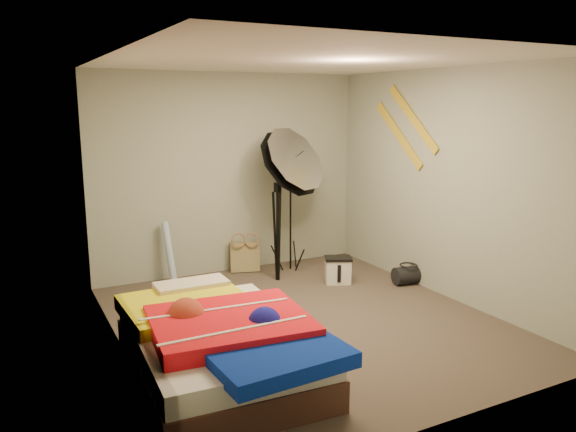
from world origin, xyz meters
TOP-DOWN VIEW (x-y plane):
  - floor at (0.00, 0.00)m, footprint 4.00×4.00m
  - ceiling at (0.00, 0.00)m, footprint 4.00×4.00m
  - wall_back at (0.00, 2.00)m, footprint 3.50×0.00m
  - wall_front at (0.00, -2.00)m, footprint 3.50×0.00m
  - wall_left at (-1.75, 0.00)m, footprint 0.00×4.00m
  - wall_right at (1.75, 0.00)m, footprint 0.00×4.00m
  - tote_bag at (0.13, 1.85)m, footprint 0.41×0.27m
  - wrapping_roll at (-0.86, 1.82)m, footprint 0.17×0.23m
  - camera_case at (0.93, 0.89)m, footprint 0.36×0.31m
  - duffel_bag at (1.65, 0.47)m, footprint 0.38×0.26m
  - wall_stripe_upper at (1.73, 0.60)m, footprint 0.02×0.91m
  - wall_stripe_lower at (1.73, 0.85)m, footprint 0.02×0.91m
  - bed at (-1.16, -0.67)m, footprint 1.37×2.04m
  - photo_umbrella at (0.59, 1.51)m, footprint 1.01×0.94m
  - camera_tripod at (0.34, 1.33)m, footprint 0.09×0.09m

SIDE VIEW (x-z plane):
  - floor at x=0.00m, z-range 0.00..0.00m
  - duffel_bag at x=1.65m, z-range 0.00..0.21m
  - camera_case at x=0.93m, z-range 0.00..0.29m
  - tote_bag at x=0.13m, z-range -0.01..0.38m
  - bed at x=-1.16m, z-range 0.00..0.54m
  - wrapping_roll at x=-0.86m, z-range 0.00..0.75m
  - camera_tripod at x=0.34m, z-range 0.09..1.29m
  - wall_back at x=0.00m, z-range -0.50..3.00m
  - wall_front at x=0.00m, z-range -0.50..3.00m
  - wall_left at x=-1.75m, z-range -0.75..3.25m
  - wall_right at x=1.75m, z-range -0.75..3.25m
  - photo_umbrella at x=0.59m, z-range 0.42..2.36m
  - wall_stripe_lower at x=1.73m, z-range 1.36..2.14m
  - wall_stripe_upper at x=1.73m, z-range 1.56..2.34m
  - ceiling at x=0.00m, z-range 2.50..2.50m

